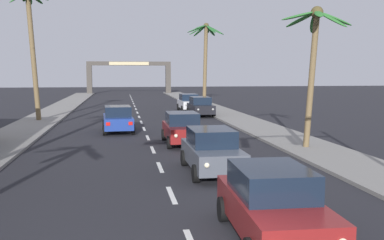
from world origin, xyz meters
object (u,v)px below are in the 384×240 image
(sedan_lead_at_stop_bar, at_px, (272,203))
(palm_right_second, at_px, (314,44))
(palm_right_farthest, at_px, (206,48))
(sedan_parked_mid_kerb, at_px, (200,106))
(palm_left_farthest, at_px, (31,32))
(sedan_oncoming_far, at_px, (118,119))
(sedan_third_in_queue, at_px, (212,150))
(sedan_parked_nearest_kerb, at_px, (189,102))
(sedan_fifth_in_queue, at_px, (182,128))
(town_gateway_arch, at_px, (129,73))

(sedan_lead_at_stop_bar, bearing_deg, palm_right_second, 61.82)
(sedan_lead_at_stop_bar, bearing_deg, palm_right_farthest, 81.22)
(sedan_parked_mid_kerb, distance_m, palm_left_farthest, 15.01)
(sedan_oncoming_far, bearing_deg, palm_right_second, -40.02)
(palm_left_farthest, bearing_deg, palm_right_second, -43.19)
(sedan_third_in_queue, distance_m, sedan_oncoming_far, 12.77)
(sedan_oncoming_far, xyz_separation_m, sedan_parked_nearest_kerb, (6.87, 14.67, 0.00))
(sedan_third_in_queue, xyz_separation_m, sedan_parked_nearest_kerb, (3.26, 26.91, 0.00))
(sedan_third_in_queue, height_order, sedan_parked_mid_kerb, same)
(sedan_fifth_in_queue, relative_size, town_gateway_arch, 0.30)
(sedan_parked_nearest_kerb, height_order, palm_right_second, palm_right_second)
(sedan_parked_nearest_kerb, bearing_deg, sedan_oncoming_far, -115.08)
(sedan_oncoming_far, xyz_separation_m, palm_left_farthest, (-6.45, 7.00, 6.04))
(sedan_oncoming_far, xyz_separation_m, palm_right_farthest, (9.96, 22.08, 5.69))
(sedan_parked_nearest_kerb, bearing_deg, sedan_third_in_queue, -96.90)
(sedan_fifth_in_queue, xyz_separation_m, palm_right_farthest, (6.52, 27.40, 5.69))
(sedan_lead_at_stop_bar, xyz_separation_m, town_gateway_arch, (-1.85, 69.86, 2.92))
(sedan_parked_nearest_kerb, relative_size, town_gateway_arch, 0.30)
(palm_right_second, height_order, palm_right_farthest, palm_right_farthest)
(palm_right_second, relative_size, palm_right_farthest, 0.74)
(palm_right_second, bearing_deg, sedan_third_in_queue, -144.65)
(palm_right_farthest, bearing_deg, sedan_parked_nearest_kerb, -112.63)
(sedan_oncoming_far, distance_m, sedan_parked_mid_kerb, 11.77)
(sedan_parked_nearest_kerb, distance_m, town_gateway_arch, 36.50)
(sedan_oncoming_far, relative_size, sedan_parked_mid_kerb, 1.01)
(sedan_third_in_queue, bearing_deg, palm_right_farthest, 79.52)
(sedan_parked_mid_kerb, xyz_separation_m, palm_right_farthest, (2.87, 12.68, 5.69))
(sedan_fifth_in_queue, xyz_separation_m, sedan_oncoming_far, (-3.44, 5.32, 0.00))
(sedan_fifth_in_queue, relative_size, palm_right_second, 0.64)
(sedan_fifth_in_queue, relative_size, palm_left_farthest, 0.44)
(sedan_third_in_queue, distance_m, sedan_fifth_in_queue, 6.93)
(sedan_third_in_queue, distance_m, sedan_parked_mid_kerb, 21.92)
(sedan_parked_mid_kerb, bearing_deg, sedan_fifth_in_queue, -103.92)
(sedan_third_in_queue, bearing_deg, sedan_parked_mid_kerb, 80.87)
(sedan_lead_at_stop_bar, height_order, palm_right_farthest, palm_right_farthest)
(palm_left_farthest, height_order, town_gateway_arch, palm_left_farthest)
(town_gateway_arch, bearing_deg, palm_left_farthest, -100.61)
(sedan_third_in_queue, distance_m, town_gateway_arch, 63.03)
(sedan_oncoming_far, relative_size, palm_right_farthest, 0.48)
(sedan_fifth_in_queue, bearing_deg, palm_right_second, -23.85)
(sedan_lead_at_stop_bar, distance_m, palm_right_farthest, 42.13)
(sedan_parked_mid_kerb, relative_size, palm_right_second, 0.64)
(palm_left_farthest, relative_size, palm_right_second, 1.44)
(sedan_lead_at_stop_bar, bearing_deg, sedan_fifth_in_queue, 90.60)
(sedan_fifth_in_queue, bearing_deg, sedan_parked_nearest_kerb, 80.27)
(sedan_third_in_queue, relative_size, palm_left_farthest, 0.44)
(sedan_parked_nearest_kerb, xyz_separation_m, town_gateway_arch, (-5.13, 36.02, 2.92))
(sedan_lead_at_stop_bar, distance_m, sedan_oncoming_far, 19.51)
(palm_right_farthest, relative_size, town_gateway_arch, 0.64)
(sedan_lead_at_stop_bar, bearing_deg, sedan_parked_mid_kerb, 83.01)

